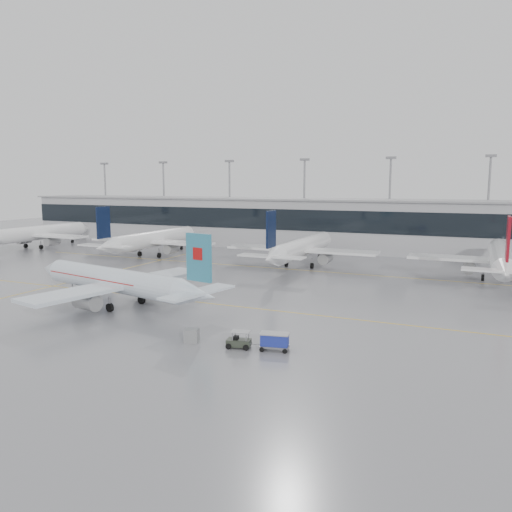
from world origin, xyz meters
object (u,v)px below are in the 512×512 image
at_px(baggage_tug, 239,342).
at_px(baggage_cart, 275,340).
at_px(air_canada_jet, 119,282).
at_px(gse_unit, 192,335).

bearing_deg(baggage_tug, baggage_cart, 0.00).
height_order(baggage_tug, baggage_cart, baggage_cart).
distance_m(air_canada_jet, gse_unit, 19.03).
relative_size(air_canada_jet, gse_unit, 24.42).
bearing_deg(baggage_cart, air_canada_jet, 150.60).
bearing_deg(gse_unit, baggage_tug, -14.11).
relative_size(baggage_cart, gse_unit, 2.20).
xyz_separation_m(baggage_cart, gse_unit, (-8.72, -1.06, -0.32)).
bearing_deg(baggage_cart, gse_unit, 175.20).
xyz_separation_m(air_canada_jet, baggage_tug, (21.70, -8.78, -2.71)).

